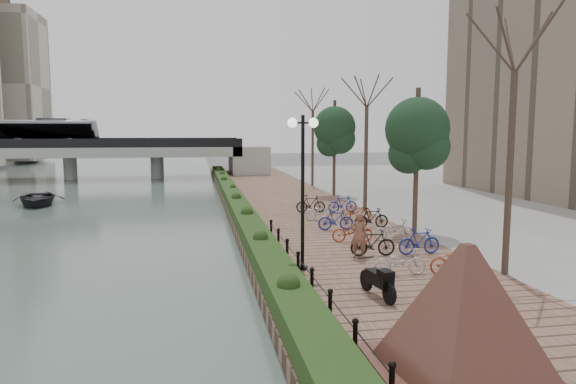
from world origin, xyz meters
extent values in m
plane|color=#59595B|center=(0.00, 0.00, 0.00)|extent=(220.00, 220.00, 0.00)
cube|color=#4C5F55|center=(-15.00, 25.00, 0.01)|extent=(30.00, 130.00, 0.02)
cube|color=brown|center=(4.00, 17.50, 0.25)|extent=(8.00, 75.00, 0.50)
cube|color=gray|center=(20.00, 17.50, 0.25)|extent=(24.00, 75.00, 0.50)
cube|color=#1F3714|center=(0.60, 20.00, 0.80)|extent=(1.10, 56.00, 0.60)
cylinder|color=black|center=(1.40, -3.00, 0.85)|extent=(0.10, 0.10, 0.70)
cylinder|color=black|center=(1.40, -1.00, 0.85)|extent=(0.10, 0.10, 0.70)
cylinder|color=black|center=(1.40, 1.00, 0.85)|extent=(0.10, 0.10, 0.70)
cylinder|color=black|center=(1.40, 3.00, 0.85)|extent=(0.10, 0.10, 0.70)
cylinder|color=black|center=(1.40, 5.00, 0.85)|extent=(0.10, 0.10, 0.70)
cylinder|color=black|center=(1.40, 7.00, 0.85)|extent=(0.10, 0.10, 0.70)
cylinder|color=black|center=(1.40, 9.00, 0.85)|extent=(0.10, 0.10, 0.70)
cube|color=#43241D|center=(3.03, -4.37, 0.59)|extent=(3.11, 3.11, 0.18)
pyramid|color=#43241D|center=(3.03, -4.37, 1.87)|extent=(4.86, 4.86, 2.37)
cylinder|color=black|center=(1.69, 3.70, 3.05)|extent=(0.12, 0.12, 5.09)
cylinder|color=black|center=(1.69, 3.70, 5.34)|extent=(0.70, 0.06, 0.06)
sphere|color=white|center=(1.34, 3.70, 5.34)|extent=(0.32, 0.32, 0.32)
sphere|color=white|center=(2.04, 3.70, 5.34)|extent=(0.32, 0.32, 0.32)
imported|color=brown|center=(4.00, 4.83, 1.34)|extent=(0.72, 0.60, 1.68)
imported|color=#AFAEB3|center=(4.60, 2.36, 0.95)|extent=(0.60, 1.71, 0.90)
imported|color=black|center=(4.60, 4.96, 1.00)|extent=(0.47, 1.66, 1.00)
imported|color=#913315|center=(4.60, 7.56, 0.95)|extent=(0.60, 1.71, 0.90)
imported|color=navy|center=(4.60, 10.16, 1.00)|extent=(0.47, 1.66, 1.00)
imported|color=#AFAEB3|center=(4.60, 12.76, 0.95)|extent=(0.60, 1.71, 0.90)
imported|color=black|center=(4.60, 15.36, 1.00)|extent=(0.47, 1.66, 1.00)
imported|color=#913315|center=(6.40, 2.36, 0.95)|extent=(0.60, 1.71, 0.90)
imported|color=navy|center=(6.40, 4.96, 1.00)|extent=(0.47, 1.66, 1.00)
imported|color=#AFAEB3|center=(6.40, 7.56, 0.95)|extent=(0.60, 1.71, 0.90)
imported|color=black|center=(6.40, 10.16, 1.00)|extent=(0.47, 1.66, 1.00)
imported|color=#913315|center=(6.40, 12.76, 0.95)|extent=(0.60, 1.71, 0.90)
imported|color=navy|center=(6.40, 15.36, 1.00)|extent=(0.47, 1.66, 1.00)
cube|color=#979792|center=(-15.00, 45.00, 3.00)|extent=(36.00, 8.00, 1.00)
cube|color=black|center=(-15.00, 41.10, 3.95)|extent=(36.00, 0.15, 0.90)
cube|color=black|center=(-15.00, 48.90, 3.95)|extent=(36.00, 0.15, 0.90)
cylinder|color=#979792|center=(-15.00, 45.00, 1.25)|extent=(1.40, 1.40, 2.50)
cylinder|color=#979792|center=(-6.00, 45.00, 1.25)|extent=(1.40, 1.40, 2.50)
imported|color=silver|center=(-17.45, 45.00, 5.00)|extent=(2.52, 10.77, 3.00)
imported|color=black|center=(-12.64, 24.89, 0.52)|extent=(4.26, 5.34, 0.99)
cube|color=beige|center=(-33.00, 80.00, 12.50)|extent=(12.00, 12.00, 24.00)
camera|label=1|loc=(-1.71, -12.65, 5.04)|focal=32.00mm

